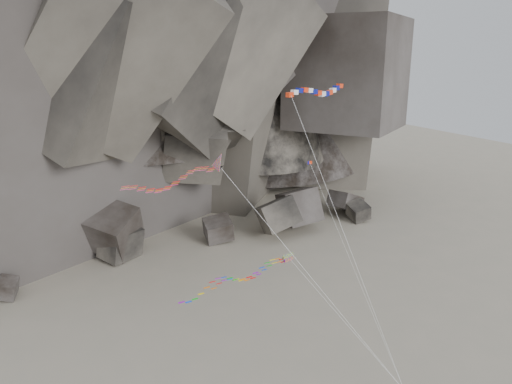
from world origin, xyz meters
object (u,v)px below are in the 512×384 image
pennant_kite (333,218)px  banner_kite (318,94)px  delta_kite (168,181)px  parafoil_kite (233,279)px

pennant_kite → banner_kite: bearing=133.0°
delta_kite → pennant_kite: (16.87, -2.58, -5.95)m
parafoil_kite → pennant_kite: bearing=-15.3°
pennant_kite → delta_kite: bearing=-172.7°
pennant_kite → parafoil_kite: bearing=-176.8°
parafoil_kite → pennant_kite: size_ratio=0.90×
parafoil_kite → pennant_kite: (10.61, -2.43, 5.23)m
banner_kite → parafoil_kite: (-9.61, 0.45, -17.91)m
delta_kite → parafoil_kite: (6.26, -0.16, -11.18)m
delta_kite → banner_kite: (15.86, -0.60, 6.74)m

